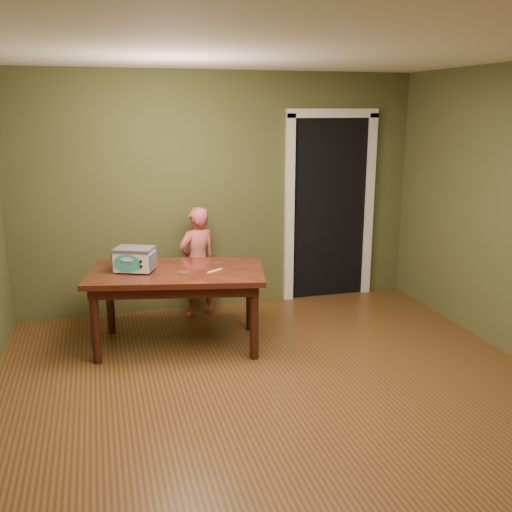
% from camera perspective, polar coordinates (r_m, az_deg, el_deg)
% --- Properties ---
extents(floor, '(5.00, 5.00, 0.00)m').
position_cam_1_polar(floor, '(4.45, 3.75, -15.10)').
color(floor, brown).
rests_on(floor, ground).
extents(room_shell, '(4.52, 5.02, 2.61)m').
position_cam_1_polar(room_shell, '(3.90, 4.16, 7.24)').
color(room_shell, '#4A502A').
rests_on(room_shell, ground).
extents(doorway, '(1.10, 0.66, 2.25)m').
position_cam_1_polar(doorway, '(7.03, 6.41, 5.07)').
color(doorway, black).
rests_on(doorway, ground).
extents(dining_table, '(1.75, 1.21, 0.75)m').
position_cam_1_polar(dining_table, '(5.37, -7.90, -2.40)').
color(dining_table, black).
rests_on(dining_table, floor).
extents(toy_oven, '(0.42, 0.35, 0.22)m').
position_cam_1_polar(toy_oven, '(5.33, -12.05, -0.25)').
color(toy_oven, '#4C4F54').
rests_on(toy_oven, dining_table).
extents(baking_pan, '(0.10, 0.10, 0.02)m').
position_cam_1_polar(baking_pan, '(5.19, -7.26, -1.68)').
color(baking_pan, silver).
rests_on(baking_pan, dining_table).
extents(spatula, '(0.17, 0.12, 0.01)m').
position_cam_1_polar(spatula, '(5.26, -4.15, -1.48)').
color(spatula, '#EAE065').
rests_on(spatula, dining_table).
extents(child, '(0.51, 0.42, 1.20)m').
position_cam_1_polar(child, '(6.14, -5.86, -0.64)').
color(child, '#C75252').
rests_on(child, floor).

